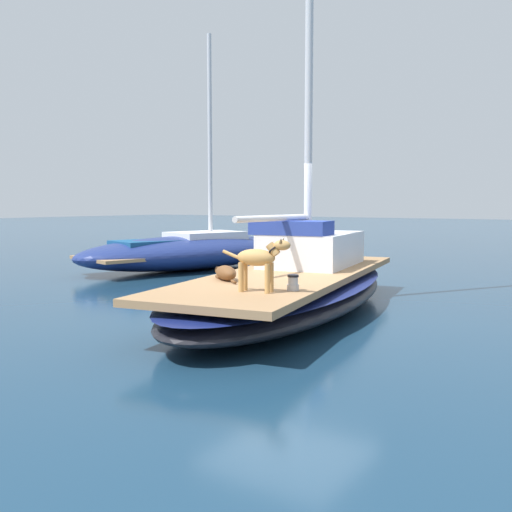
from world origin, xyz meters
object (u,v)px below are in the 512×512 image
deck_winch (293,283)px  moored_boat_port_side (191,251)px  sailboat_main (290,292)px  dog_tan (259,259)px  dog_brown (225,273)px

deck_winch → moored_boat_port_side: 8.46m
sailboat_main → dog_tan: dog_tan is taller
sailboat_main → deck_winch: (1.04, -1.66, 0.42)m
sailboat_main → moored_boat_port_side: (-5.42, 3.80, 0.17)m
dog_brown → deck_winch: size_ratio=3.86×
dog_brown → dog_tan: (1.06, -0.68, 0.32)m
sailboat_main → dog_tan: bearing=-69.8°
dog_brown → deck_winch: (1.36, -0.33, -0.01)m
sailboat_main → deck_winch: bearing=-58.1°
dog_brown → deck_winch: bearing=-13.5°
dog_tan → dog_brown: bearing=147.4°
dog_tan → moored_boat_port_side: 8.49m
sailboat_main → moored_boat_port_side: 6.63m
moored_boat_port_side → dog_tan: bearing=-43.3°
sailboat_main → deck_winch: size_ratio=36.05×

